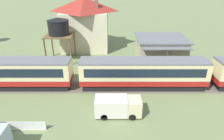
% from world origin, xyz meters
% --- Properties ---
extents(passenger_train, '(94.40, 3.21, 4.25)m').
position_xyz_m(passenger_train, '(-21.99, 1.85, 2.35)').
color(passenger_train, '#AD1E19').
rests_on(passenger_train, ground_plane).
extents(railway_track, '(146.29, 3.60, 0.04)m').
position_xyz_m(railway_track, '(-29.35, 1.85, 0.01)').
color(railway_track, '#665B51').
rests_on(railway_track, ground_plane).
extents(station_building, '(8.92, 8.85, 4.74)m').
position_xyz_m(station_building, '(-17.80, 11.27, 2.40)').
color(station_building, '#BCB293').
rests_on(station_building, ground_plane).
extents(station_house_red_roof, '(10.40, 8.88, 10.84)m').
position_xyz_m(station_house_red_roof, '(-32.44, 19.31, 5.59)').
color(station_house_red_roof, beige).
rests_on(station_house_red_roof, ground_plane).
extents(water_tower, '(4.98, 4.98, 8.08)m').
position_xyz_m(water_tower, '(-36.30, 12.20, 6.29)').
color(water_tower, brown).
rests_on(water_tower, ground_plane).
extents(delivery_truck_cream, '(5.26, 2.15, 2.24)m').
position_xyz_m(delivery_truck_cream, '(-26.04, -4.64, 1.19)').
color(delivery_truck_cream, beige).
rests_on(delivery_truck_cream, ground_plane).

